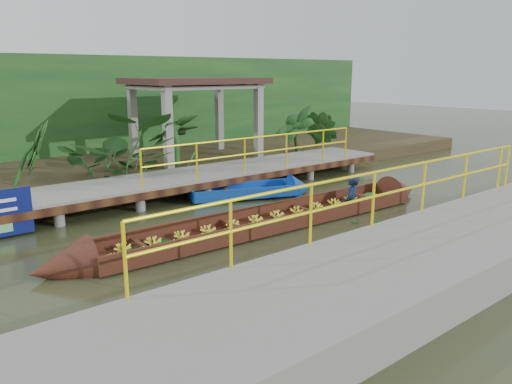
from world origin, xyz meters
TOP-DOWN VIEW (x-y plane):
  - ground at (0.00, 0.00)m, footprint 80.00×80.00m
  - land_strip at (0.00, 7.50)m, footprint 30.00×8.00m
  - far_dock at (0.02, 3.43)m, footprint 16.00×2.06m
  - near_dock at (1.00, -4.20)m, footprint 18.00×2.40m
  - pavilion at (3.00, 6.30)m, footprint 4.40×3.00m
  - foliage_backdrop at (0.00, 10.00)m, footprint 30.00×0.80m
  - vendor_boat at (0.92, -0.40)m, footprint 10.30×1.40m
  - moored_blue_boat at (2.61, 1.81)m, footprint 3.56×2.08m
  - tropical_plants at (1.44, 5.30)m, footprint 14.53×1.53m

SIDE VIEW (x-z plane):
  - ground at x=0.00m, z-range 0.00..0.00m
  - moored_blue_boat at x=2.61m, z-range -0.27..0.56m
  - vendor_boat at x=0.92m, z-range -0.80..1.20m
  - land_strip at x=0.00m, z-range 0.00..0.45m
  - near_dock at x=1.00m, z-range -0.56..1.16m
  - far_dock at x=0.02m, z-range -0.35..1.30m
  - tropical_plants at x=1.44m, z-range 0.45..2.36m
  - foliage_backdrop at x=0.00m, z-range 0.00..4.00m
  - pavilion at x=3.00m, z-range 1.32..4.32m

